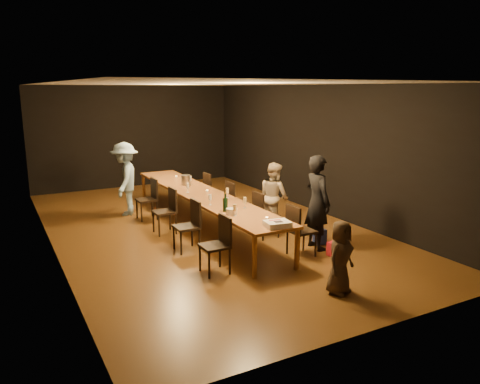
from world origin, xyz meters
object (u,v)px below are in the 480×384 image
table (202,195)px  ice_bucket (186,180)px  chair_left_0 (215,245)px  chair_right_0 (302,230)px  woman_birthday (317,202)px  woman_tan (274,196)px  chair_right_3 (215,191)px  birthday_cake (277,224)px  child (340,257)px  champagne_bottle (225,201)px  chair_left_1 (186,226)px  man_blue (125,179)px  chair_left_2 (164,211)px  chair_right_2 (238,202)px  chair_left_3 (146,199)px  plate_stack (232,211)px  chair_right_1 (266,214)px

table → ice_bucket: bearing=88.6°
chair_left_0 → chair_right_0: bearing=-90.0°
woman_birthday → woman_tan: size_ratio=1.23×
chair_right_3 → birthday_cake: chair_right_3 is taller
chair_right_0 → woman_birthday: bearing=112.0°
child → champagne_bottle: 2.48m
woman_birthday → champagne_bottle: 1.69m
table → child: (0.42, -3.93, -0.16)m
chair_right_3 → chair_left_1: size_ratio=1.00×
man_blue → chair_left_2: bearing=33.6°
champagne_bottle → ice_bucket: size_ratio=1.64×
chair_right_0 → child: 1.59m
chair_right_2 → man_blue: size_ratio=0.55×
chair_left_3 → man_blue: 0.78m
chair_left_1 → plate_stack: size_ratio=4.80×
chair_right_1 → birthday_cake: size_ratio=2.15×
chair_right_3 → chair_left_1: same height
chair_left_1 → plate_stack: (0.62, -0.60, 0.34)m
chair_left_0 → chair_right_3: bearing=-25.3°
plate_stack → ice_bucket: size_ratio=0.85×
chair_left_3 → chair_right_0: bearing=-154.7°
chair_left_0 → champagne_bottle: 1.13m
chair_left_0 → chair_right_1: bearing=-54.8°
chair_left_1 → chair_left_2: bearing=0.0°
chair_left_2 → chair_right_3: bearing=-54.8°
table → chair_left_0: bearing=-109.5°
birthday_cake → chair_left_1: bearing=128.2°
man_blue → birthday_cake: size_ratio=3.95×
child → ice_bucket: (-0.40, 4.92, 0.32)m
chair_left_0 → chair_left_2: same height
table → child: child is taller
chair_left_0 → child: (1.27, -1.53, 0.08)m
chair_right_2 → woman_birthday: 2.30m
plate_stack → champagne_bottle: size_ratio=0.52×
table → man_blue: man_blue is taller
chair_left_2 → chair_left_3: size_ratio=1.00×
child → plate_stack: 2.25m
chair_right_2 → chair_left_0: size_ratio=1.00×
chair_left_1 → champagne_bottle: (0.61, -0.38, 0.47)m
table → chair_right_3: (0.85, 1.20, -0.24)m
woman_birthday → plate_stack: size_ratio=9.04×
woman_tan → chair_right_0: bearing=161.2°
ice_bucket → chair_left_2: bearing=-131.6°
ice_bucket → woman_birthday: bearing=-67.9°
chair_left_0 → ice_bucket: size_ratio=4.06×
champagne_bottle → woman_tan: bearing=26.5°
chair_right_2 → plate_stack: (-1.08, -1.80, 0.34)m
chair_right_1 → birthday_cake: 1.81m
table → chair_right_1: chair_right_1 is taller
woman_tan → chair_right_2: bearing=23.1°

